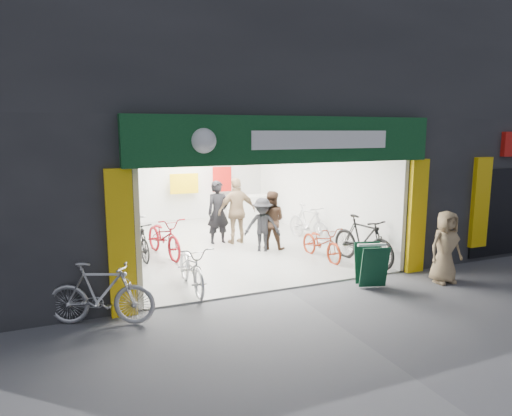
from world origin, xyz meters
TOP-DOWN VIEW (x-y plane):
  - ground at (0.00, 0.00)m, footprint 60.00×60.00m
  - building at (0.91, 4.99)m, footprint 17.00×10.27m
  - bike_left_front at (-1.80, 0.76)m, footprint 0.69×1.89m
  - bike_left_midfront at (-2.45, 3.46)m, footprint 0.71×1.74m
  - bike_left_midback at (-1.80, 3.48)m, footprint 1.07×2.12m
  - bike_left_back at (-2.50, 4.11)m, footprint 0.71×1.92m
  - bike_right_front at (2.50, 0.89)m, footprint 0.86×2.05m
  - bike_right_mid at (1.80, 1.65)m, footprint 0.67×1.70m
  - bike_right_back at (2.50, 3.57)m, footprint 0.82×1.86m
  - parked_bike at (-3.64, -0.30)m, footprint 1.86×1.18m
  - customer_a at (-0.09, 4.18)m, footprint 0.70×0.48m
  - customer_b at (1.03, 3.04)m, footprint 1.00×0.95m
  - customer_c at (0.70, 2.85)m, footprint 1.10×0.91m
  - customer_d at (0.39, 3.94)m, footprint 1.13×0.49m
  - pedestrian_near at (3.30, -0.90)m, footprint 0.79×0.54m
  - sandwich_board at (1.69, -0.50)m, footprint 0.71×0.72m

SIDE VIEW (x-z plane):
  - ground at x=0.00m, z-range 0.00..0.00m
  - bike_right_mid at x=1.80m, z-range 0.00..0.88m
  - sandwich_board at x=1.69m, z-range 0.04..0.93m
  - bike_left_front at x=-1.80m, z-range 0.00..0.98m
  - bike_left_midfront at x=-2.45m, z-range 0.00..1.02m
  - bike_left_midback at x=-1.80m, z-range 0.00..1.07m
  - bike_right_back at x=2.50m, z-range 0.00..1.08m
  - parked_bike at x=-3.64m, z-range 0.00..1.08m
  - bike_left_back at x=-2.50m, z-range 0.00..1.13m
  - bike_right_front at x=2.50m, z-range 0.00..1.19m
  - customer_c at x=0.70m, z-range 0.00..1.48m
  - pedestrian_near at x=3.30m, z-range 0.00..1.56m
  - customer_b at x=1.03m, z-range 0.00..1.63m
  - customer_a at x=-0.09m, z-range 0.00..1.84m
  - customer_d at x=0.39m, z-range 0.00..1.92m
  - building at x=0.91m, z-range 0.31..8.31m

